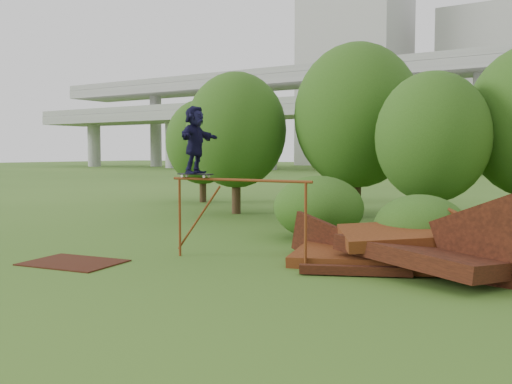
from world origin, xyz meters
The scene contains 14 objects.
ground centered at (0.00, 0.00, 0.00)m, with size 240.00×240.00×0.00m, color #2D5116.
scrap_pile centered at (2.25, 3.01, 0.42)m, with size 5.93×3.49×2.20m.
grind_rail centered at (-1.13, 1.79, 1.42)m, with size 3.62×0.24×1.90m.
skateboard centered at (-2.32, 1.74, 1.97)m, with size 0.89×0.28×0.09m.
skater centered at (-2.32, 1.74, 2.78)m, with size 1.46×0.47×1.58m, color black.
flat_plate centered at (-4.21, -0.29, 0.01)m, with size 2.08×1.49×0.03m, color #34150B.
tree_0 centered at (-7.07, 10.24, 3.37)m, with size 4.05×4.05×5.71m.
tree_1 centered at (-2.43, 11.58, 3.87)m, with size 4.75×4.75×6.61m.
tree_2 centered at (1.07, 9.26, 2.96)m, with size 3.55×3.55×5.01m.
tree_6 centered at (-11.51, 13.71, 3.00)m, with size 3.66×3.66×5.11m.
shrub_left centered at (-1.22, 5.95, 0.91)m, with size 2.63×2.43×1.82m, color #234412.
shrub_right centered at (2.21, 4.35, 0.76)m, with size 2.15×1.97×1.52m, color #234412.
building_left centered at (-38.00, 95.00, 17.50)m, with size 18.00×16.00×35.00m, color #9E9E99.
building_right centered at (-16.00, 102.00, 14.00)m, with size 14.00×14.00×28.00m, color #9E9E99.
Camera 1 is at (6.10, -8.69, 2.49)m, focal length 40.00 mm.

